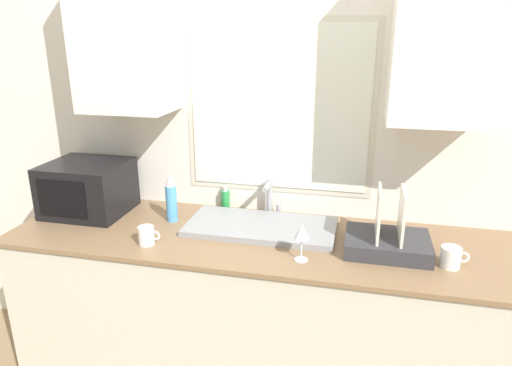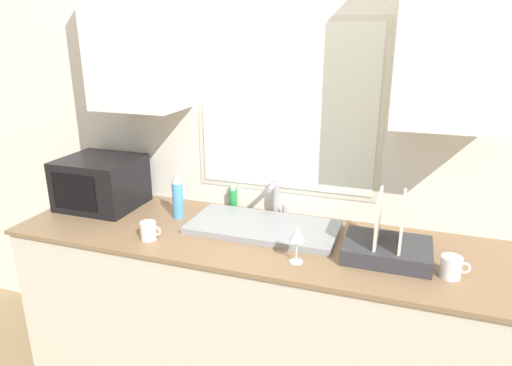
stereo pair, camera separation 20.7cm
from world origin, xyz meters
The scene contains 11 objects.
countertop centered at (0.00, 0.34, 0.46)m, with size 2.48×0.70×0.92m.
wall_back centered at (0.00, 0.67, 1.41)m, with size 6.00×0.38×2.60m.
sink_basin centered at (-0.03, 0.41, 0.94)m, with size 0.73×0.36×0.03m.
faucet centered at (-0.03, 0.60, 1.03)m, with size 0.08×0.15×0.20m.
microwave centered at (-0.99, 0.43, 1.06)m, with size 0.41×0.37×0.28m.
dish_rack centered at (0.57, 0.31, 0.98)m, with size 0.37×0.28×0.29m.
spray_bottle centered at (-0.51, 0.42, 1.04)m, with size 0.06×0.06×0.26m.
soap_bottle centered at (-0.28, 0.64, 0.98)m, with size 0.05×0.05×0.13m.
mug_near_sink centered at (-0.51, 0.14, 0.96)m, with size 0.11×0.07×0.09m.
wine_glass centered at (0.20, 0.14, 1.05)m, with size 0.07×0.07×0.17m.
mug_by_rack centered at (0.82, 0.22, 0.97)m, with size 0.12×0.08×0.09m.
Camera 2 is at (0.61, -1.56, 1.86)m, focal length 32.00 mm.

